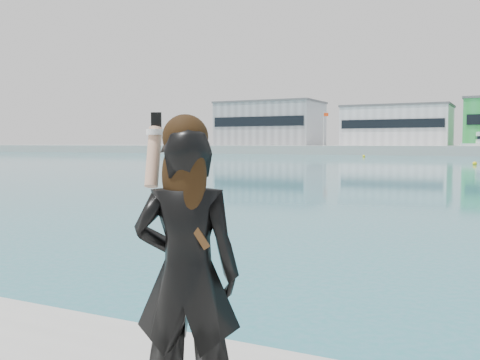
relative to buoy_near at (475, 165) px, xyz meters
The scene contains 6 objects.
warehouse_grey_left 83.50m from the buoy_near, 130.03° to the left, with size 26.52×16.36×11.50m.
warehouse_white 67.21m from the buoy_near, 107.83° to the left, with size 24.48×15.35×9.50m.
flagpole_left 67.67m from the buoy_near, 122.70° to the left, with size 1.28×0.16×8.00m.
buoy_near is the anchor object (origin of this frame).
buoy_far 36.91m from the buoy_near, 123.48° to the left, with size 0.50×0.50×0.50m, color yellow.
woman 64.62m from the buoy_near, 88.39° to the right, with size 0.75×0.62×1.85m.
Camera 1 is at (1.97, -2.89, 2.45)m, focal length 40.00 mm.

